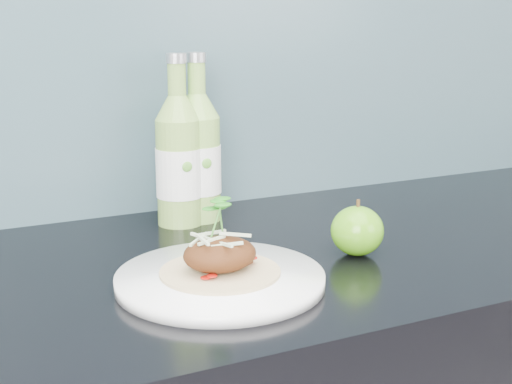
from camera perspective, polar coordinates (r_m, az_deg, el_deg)
subway_backsplash at (r=1.25m, az=-5.96°, el=14.62°), size 4.00×0.02×0.70m
dinner_plate at (r=0.91m, az=-2.88°, el=-6.98°), size 0.33×0.33×0.02m
pork_taco at (r=0.90m, az=-2.91°, el=-4.81°), size 0.15×0.15×0.10m
green_apple at (r=1.02m, az=8.10°, el=-3.09°), size 0.10×0.10×0.08m
cider_bottle_left at (r=1.16m, az=-6.19°, el=2.49°), size 0.08×0.08×0.28m
cider_bottle_right at (r=1.18m, az=-4.65°, el=2.74°), size 0.09×0.09×0.28m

